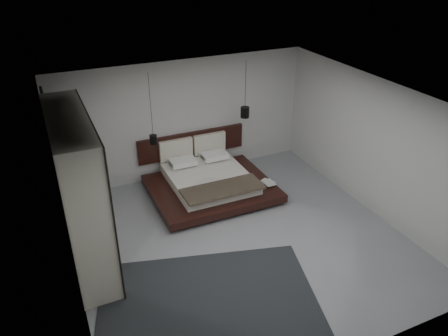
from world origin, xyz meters
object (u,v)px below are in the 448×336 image
pendant_left (153,139)px  rug (209,305)px  lattice_screen (54,155)px  bed (209,180)px  pendant_right (245,112)px  wardrobe (80,192)px

pendant_left → rug: (-0.26, -3.66, -1.34)m
lattice_screen → rug: bearing=-65.2°
lattice_screen → rug: size_ratio=0.75×
bed → pendant_right: pendant_right is taller
lattice_screen → pendant_right: 4.21m
bed → wardrobe: bearing=-156.9°
pendant_left → pendant_right: size_ratio=1.19×
pendant_right → rug: size_ratio=0.38×
pendant_right → bed: bearing=-159.5°
bed → rug: size_ratio=0.77×
bed → wardrobe: (-2.85, -1.21, 1.08)m
bed → pendant_right: (1.09, 0.41, 1.33)m
rug → pendant_left: bearing=86.0°
pendant_left → pendant_right: 2.20m
pendant_right → wardrobe: (-3.94, -1.62, -0.26)m
lattice_screen → bed: bearing=-9.8°
lattice_screen → wardrobe: 1.77m
bed → wardrobe: 3.28m
pendant_left → wardrobe: bearing=-137.3°
lattice_screen → pendant_left: bearing=-3.7°
pendant_right → lattice_screen: bearing=178.2°
bed → rug: 3.54m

